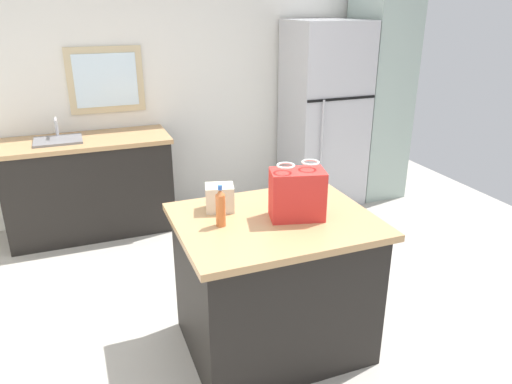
{
  "coord_description": "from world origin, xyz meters",
  "views": [
    {
      "loc": [
        -1.09,
        -2.28,
        2.04
      ],
      "look_at": [
        -0.07,
        0.34,
        0.93
      ],
      "focal_mm": 33.94,
      "sensor_mm": 36.0,
      "label": 1
    }
  ],
  "objects_px": {
    "refrigerator": "(324,115)",
    "bottle": "(221,208)",
    "shopping_bag": "(297,194)",
    "small_box": "(220,198)",
    "kitchen_island": "(274,283)",
    "tall_cabinet": "(378,96)"
  },
  "relations": [
    {
      "from": "refrigerator",
      "to": "bottle",
      "type": "distance_m",
      "value": 2.69
    },
    {
      "from": "shopping_bag",
      "to": "bottle",
      "type": "relative_size",
      "value": 1.41
    },
    {
      "from": "small_box",
      "to": "shopping_bag",
      "type": "bearing_deg",
      "value": -35.19
    },
    {
      "from": "kitchen_island",
      "to": "small_box",
      "type": "distance_m",
      "value": 0.62
    },
    {
      "from": "tall_cabinet",
      "to": "bottle",
      "type": "relative_size",
      "value": 9.12
    },
    {
      "from": "shopping_bag",
      "to": "bottle",
      "type": "xyz_separation_m",
      "value": [
        -0.44,
        0.05,
        -0.04
      ]
    },
    {
      "from": "refrigerator",
      "to": "tall_cabinet",
      "type": "bearing_deg",
      "value": 0.02
    },
    {
      "from": "bottle",
      "to": "shopping_bag",
      "type": "bearing_deg",
      "value": -7.14
    },
    {
      "from": "kitchen_island",
      "to": "small_box",
      "type": "height_order",
      "value": "small_box"
    },
    {
      "from": "refrigerator",
      "to": "shopping_bag",
      "type": "height_order",
      "value": "refrigerator"
    },
    {
      "from": "refrigerator",
      "to": "tall_cabinet",
      "type": "distance_m",
      "value": 0.67
    },
    {
      "from": "kitchen_island",
      "to": "small_box",
      "type": "relative_size",
      "value": 6.77
    },
    {
      "from": "refrigerator",
      "to": "bottle",
      "type": "relative_size",
      "value": 7.82
    },
    {
      "from": "tall_cabinet",
      "to": "shopping_bag",
      "type": "distance_m",
      "value": 2.88
    },
    {
      "from": "bottle",
      "to": "small_box",
      "type": "bearing_deg",
      "value": 74.26
    },
    {
      "from": "refrigerator",
      "to": "small_box",
      "type": "height_order",
      "value": "refrigerator"
    },
    {
      "from": "shopping_bag",
      "to": "bottle",
      "type": "distance_m",
      "value": 0.44
    },
    {
      "from": "small_box",
      "to": "kitchen_island",
      "type": "bearing_deg",
      "value": -41.45
    },
    {
      "from": "small_box",
      "to": "bottle",
      "type": "distance_m",
      "value": 0.22
    },
    {
      "from": "tall_cabinet",
      "to": "shopping_bag",
      "type": "xyz_separation_m",
      "value": [
        -1.97,
        -2.1,
        -0.07
      ]
    },
    {
      "from": "shopping_bag",
      "to": "small_box",
      "type": "relative_size",
      "value": 2.04
    },
    {
      "from": "small_box",
      "to": "bottle",
      "type": "xyz_separation_m",
      "value": [
        -0.06,
        -0.21,
        0.03
      ]
    }
  ]
}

